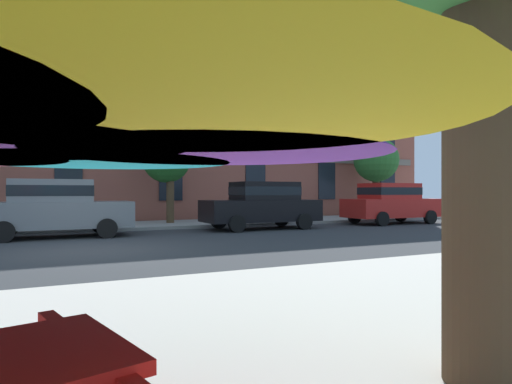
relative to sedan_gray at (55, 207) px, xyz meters
name	(u,v)px	position (x,y,z in m)	size (l,w,h in m)	color
ground_plane	(88,251)	(0.64, -3.70, -0.95)	(120.00, 120.00, 0.00)	#2D3033
sidewalk_far	(72,228)	(0.64, 3.10, -0.89)	(56.00, 3.60, 0.12)	gray
apartment_building	(63,100)	(0.64, 11.29, 5.45)	(39.39, 12.08, 12.80)	#934C3D
sedan_gray	(55,207)	(0.00, 0.00, 0.00)	(4.40, 1.98, 1.78)	slate
sedan_black	(262,204)	(7.12, 0.00, 0.00)	(4.40, 1.98, 1.78)	black
sedan_red	(391,202)	(13.49, 0.00, 0.00)	(4.40, 1.98, 1.78)	#B21E19
sedan_white	(497,201)	(20.62, 0.00, 0.00)	(4.40, 1.98, 1.78)	silver
street_tree_middle	(166,158)	(4.27, 3.30, 1.87)	(2.01, 2.13, 3.80)	#4C3823
street_tree_right	(376,159)	(15.75, 3.53, 2.21)	(2.42, 2.51, 4.33)	#4C3823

